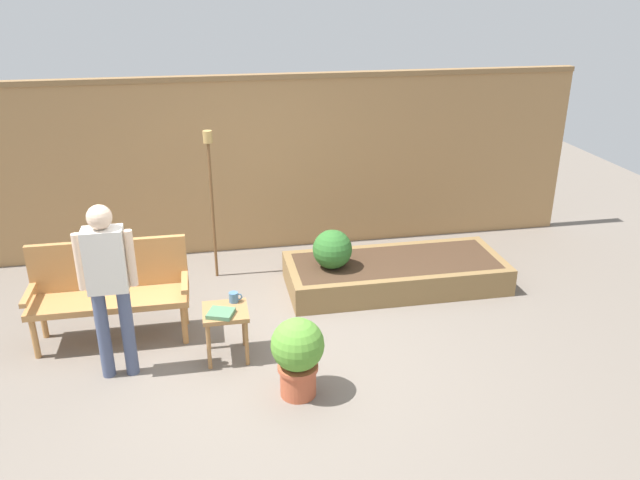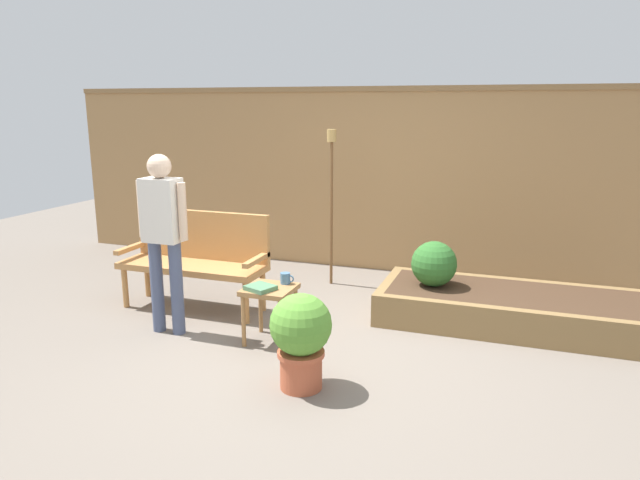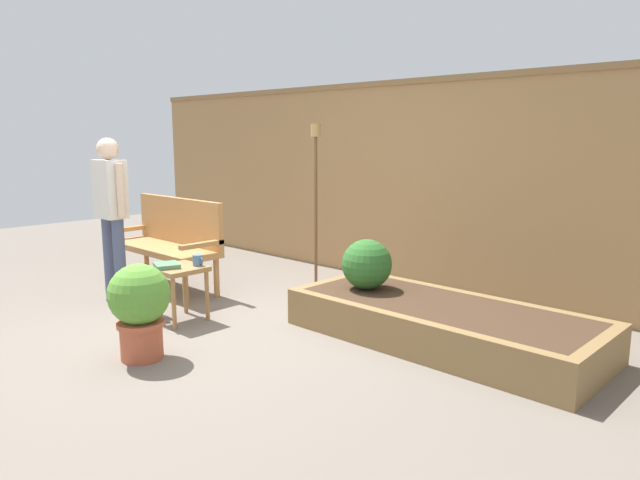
{
  "view_description": "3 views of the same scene",
  "coord_description": "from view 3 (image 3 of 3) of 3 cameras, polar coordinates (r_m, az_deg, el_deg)",
  "views": [
    {
      "loc": [
        -0.47,
        -4.88,
        3.21
      ],
      "look_at": [
        0.54,
        0.41,
        0.95
      ],
      "focal_mm": 35.54,
      "sensor_mm": 36.0,
      "label": 1
    },
    {
      "loc": [
        1.55,
        -4.07,
        1.96
      ],
      "look_at": [
        -0.11,
        0.64,
        0.79
      ],
      "focal_mm": 32.54,
      "sensor_mm": 36.0,
      "label": 2
    },
    {
      "loc": [
        3.84,
        -2.57,
        1.57
      ],
      "look_at": [
        0.5,
        0.94,
        0.71
      ],
      "focal_mm": 32.78,
      "sensor_mm": 36.0,
      "label": 3
    }
  ],
  "objects": [
    {
      "name": "person_by_bench",
      "position": [
        5.79,
        -19.71,
        3.16
      ],
      "size": [
        0.47,
        0.2,
        1.56
      ],
      "color": "#475170",
      "rests_on": "ground_plane"
    },
    {
      "name": "ground_plane",
      "position": [
        4.88,
        -12.12,
        -8.94
      ],
      "size": [
        14.0,
        14.0,
        0.0
      ],
      "primitive_type": "plane",
      "color": "#70665B"
    },
    {
      "name": "fence_back",
      "position": [
        6.46,
        6.97,
        5.74
      ],
      "size": [
        8.4,
        0.14,
        2.16
      ],
      "color": "#A37A4C",
      "rests_on": "ground_plane"
    },
    {
      "name": "book_on_table",
      "position": [
        5.1,
        -14.73,
        -2.42
      ],
      "size": [
        0.27,
        0.26,
        0.04
      ],
      "primitive_type": "cube",
      "rotation": [
        0.0,
        0.0,
        -0.36
      ],
      "color": "#4C7A56",
      "rests_on": "side_table"
    },
    {
      "name": "shrub_near_bench",
      "position": [
        4.93,
        4.6,
        -2.38
      ],
      "size": [
        0.42,
        0.42,
        0.42
      ],
      "color": "brown",
      "rests_on": "raised_planter_bed"
    },
    {
      "name": "potted_boxwood",
      "position": [
        4.34,
        -17.2,
        -6.09
      ],
      "size": [
        0.44,
        0.44,
        0.69
      ],
      "color": "#B75638",
      "rests_on": "ground_plane"
    },
    {
      "name": "tiki_torch",
      "position": [
        6.12,
        -0.41,
        6.27
      ],
      "size": [
        0.1,
        0.1,
        1.7
      ],
      "color": "brown",
      "rests_on": "ground_plane"
    },
    {
      "name": "raised_planter_bed",
      "position": [
        4.64,
        11.8,
        -7.98
      ],
      "size": [
        2.4,
        1.0,
        0.3
      ],
      "color": "olive",
      "rests_on": "ground_plane"
    },
    {
      "name": "side_table",
      "position": [
        5.13,
        -13.61,
        -3.45
      ],
      "size": [
        0.4,
        0.4,
        0.48
      ],
      "color": "#9E7042",
      "rests_on": "ground_plane"
    },
    {
      "name": "cup_on_table",
      "position": [
        5.1,
        -11.85,
        -1.95
      ],
      "size": [
        0.12,
        0.08,
        0.09
      ],
      "color": "teal",
      "rests_on": "side_table"
    },
    {
      "name": "garden_bench",
      "position": [
        6.27,
        -14.37,
        0.33
      ],
      "size": [
        1.44,
        0.48,
        0.94
      ],
      "color": "#B77F47",
      "rests_on": "ground_plane"
    }
  ]
}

